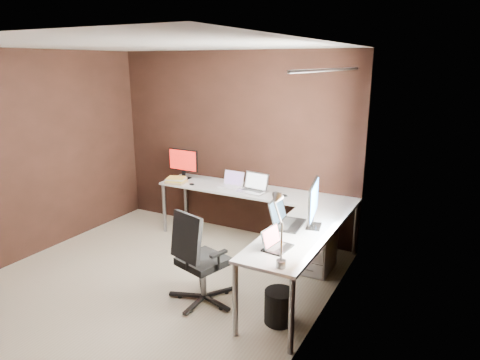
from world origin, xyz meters
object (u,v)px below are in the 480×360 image
Objects in this scene: monitor_left at (183,162)px; drawer_pedestal at (314,244)px; laptop_black_small at (275,244)px; wastebasket at (279,307)px; book_stack at (176,180)px; laptop_silver at (254,187)px; laptop_black_big at (284,219)px; office_chair at (201,275)px; desk_lamp at (278,220)px; laptop_white at (232,183)px; monitor_right at (313,202)px.

drawer_pedestal is at bearing -9.20° from monitor_left.
laptop_black_small is 0.62m from wastebasket.
monitor_left is 0.33m from book_stack.
laptop_silver is 1.90m from wastebasket.
monitor_left is at bearing 57.83° from laptop_black_big.
laptop_black_big is 1.01m from office_chair.
laptop_silver is at bearing 7.57° from book_stack.
monitor_left reaches higher than laptop_black_big.
laptop_black_big reaches higher than laptop_black_small.
monitor_left reaches higher than book_stack.
laptop_silver is 0.87× the size of laptop_black_big.
desk_lamp is (2.25, -1.85, 0.14)m from monitor_left.
monitor_left is at bearing 177.79° from laptop_white.
monitor_left is at bearing 168.99° from drawer_pedestal.
desk_lamp reaches higher than office_chair.
monitor_right is 2.31m from book_stack.
laptop_black_big is 0.59m from laptop_black_small.
monitor_right is at bearing -20.85° from monitor_left.
laptop_white is at bearing 118.37° from desk_lamp.
office_chair is (0.17, -1.53, -0.50)m from laptop_silver.
laptop_black_big reaches higher than laptop_white.
book_stack is at bearing 149.26° from office_chair.
monitor_right is at bearing -29.99° from laptop_white.
laptop_black_big is at bearing 98.51° from desk_lamp.
wastebasket is (0.84, 0.03, -0.13)m from office_chair.
monitor_left is 1.58× the size of laptop_white.
office_chair is at bearing 116.38° from monitor_right.
laptop_black_big is at bearing 94.52° from monitor_right.
monitor_left reaches higher than laptop_silver.
monitor_right is at bearing -17.20° from book_stack.
laptop_black_small is at bearing 167.01° from wastebasket.
book_stack is 2.59m from wastebasket.
monitor_left is 1.20m from laptop_silver.
laptop_silver reaches higher than book_stack.
desk_lamp is 0.62× the size of office_chair.
drawer_pedestal is 1.06× the size of monitor_right.
monitor_left is 0.86m from laptop_white.
drawer_pedestal is 0.79m from laptop_black_big.
book_stack is at bearing 61.55° from monitor_right.
laptop_white is 2.31m from desk_lamp.
office_chair reaches higher than laptop_white.
drawer_pedestal is at bearing 7.07° from laptop_black_small.
office_chair is (-0.90, -0.70, -0.71)m from monitor_right.
book_stack is 0.49× the size of desk_lamp.
laptop_silver reaches higher than laptop_white.
desk_lamp is 0.98m from wastebasket.
monitor_left is 2.23m from office_chair.
laptop_silver reaches higher than drawer_pedestal.
book_stack is (-2.06, 0.15, 0.47)m from drawer_pedestal.
laptop_white is at bearing 46.94° from monitor_right.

